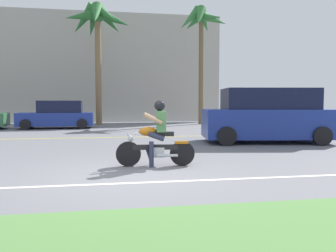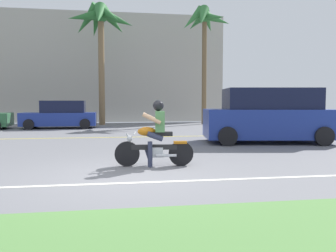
% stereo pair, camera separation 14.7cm
% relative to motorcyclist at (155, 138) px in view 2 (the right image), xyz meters
% --- Properties ---
extents(ground, '(56.00, 30.00, 0.04)m').
position_rel_motorcyclist_xyz_m(ground, '(-0.70, 1.96, -0.65)').
color(ground, slate).
extents(lane_line_near, '(50.40, 0.12, 0.01)m').
position_rel_motorcyclist_xyz_m(lane_line_near, '(-0.70, -1.58, -0.62)').
color(lane_line_near, silver).
rests_on(lane_line_near, ground).
extents(lane_line_far, '(50.40, 0.12, 0.01)m').
position_rel_motorcyclist_xyz_m(lane_line_far, '(-0.70, 6.64, -0.62)').
color(lane_line_far, yellow).
rests_on(lane_line_far, ground).
extents(motorcyclist, '(1.78, 0.58, 1.49)m').
position_rel_motorcyclist_xyz_m(motorcyclist, '(0.00, 0.00, 0.00)').
color(motorcyclist, black).
rests_on(motorcyclist, ground).
extents(suv_nearby, '(4.77, 2.77, 1.93)m').
position_rel_motorcyclist_xyz_m(suv_nearby, '(4.57, 3.96, 0.31)').
color(suv_nearby, navy).
rests_on(suv_nearby, ground).
extents(parked_car_1, '(4.05, 1.91, 1.54)m').
position_rel_motorcyclist_xyz_m(parked_car_1, '(-3.87, 12.28, 0.09)').
color(parked_car_1, navy).
rests_on(parked_car_1, ground).
extents(palm_tree_0, '(3.43, 3.37, 7.74)m').
position_rel_motorcyclist_xyz_m(palm_tree_0, '(5.05, 14.67, 5.85)').
color(palm_tree_0, brown).
rests_on(palm_tree_0, ground).
extents(palm_tree_2, '(4.34, 4.15, 7.84)m').
position_rel_motorcyclist_xyz_m(palm_tree_2, '(-1.66, 14.93, 5.85)').
color(palm_tree_2, brown).
rests_on(palm_tree_2, ground).
extents(building_far, '(17.61, 4.00, 7.97)m').
position_rel_motorcyclist_xyz_m(building_far, '(-1.45, 19.96, 3.36)').
color(building_far, '#A8A399').
rests_on(building_far, ground).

